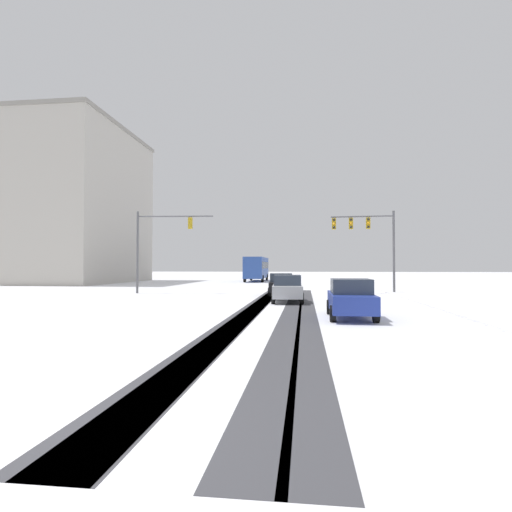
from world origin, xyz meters
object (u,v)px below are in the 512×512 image
at_px(traffic_signal_near_right, 368,233).
at_px(car_black_lead, 281,284).
at_px(car_silver_second, 287,288).
at_px(traffic_signal_near_left, 158,237).
at_px(bus_oncoming, 257,267).
at_px(car_blue_third, 351,298).
at_px(office_building_far_left_block, 59,206).

xyz_separation_m(traffic_signal_near_right, car_black_lead, (-6.73, -3.29, -3.94)).
xyz_separation_m(traffic_signal_near_right, car_silver_second, (-6.06, -8.61, -3.94)).
xyz_separation_m(traffic_signal_near_left, bus_oncoming, (4.72, 26.44, -2.44)).
relative_size(car_black_lead, bus_oncoming, 0.38).
xyz_separation_m(traffic_signal_near_left, car_silver_second, (10.48, -6.68, -3.62)).
xyz_separation_m(car_black_lead, car_silver_second, (0.67, -5.32, 0.00)).
relative_size(traffic_signal_near_right, car_blue_third, 1.58).
height_order(traffic_signal_near_left, car_black_lead, traffic_signal_near_left).
height_order(car_black_lead, bus_oncoming, bus_oncoming).
bearing_deg(traffic_signal_near_right, car_silver_second, -125.15).
bearing_deg(car_black_lead, traffic_signal_near_left, 172.10).
bearing_deg(car_black_lead, office_building_far_left_block, 146.07).
relative_size(bus_oncoming, office_building_far_left_block, 0.54).
bearing_deg(bus_oncoming, car_silver_second, -80.13).
height_order(car_blue_third, office_building_far_left_block, office_building_far_left_block).
bearing_deg(traffic_signal_near_right, bus_oncoming, 115.74).
bearing_deg(bus_oncoming, car_blue_third, -77.82).
distance_m(bus_oncoming, office_building_far_left_block, 27.87).
relative_size(traffic_signal_near_right, bus_oncoming, 0.59).
height_order(traffic_signal_near_right, car_silver_second, traffic_signal_near_right).
bearing_deg(traffic_signal_near_right, office_building_far_left_block, 155.09).
bearing_deg(car_blue_third, car_black_lead, 106.13).
height_order(car_blue_third, bus_oncoming, bus_oncoming).
distance_m(car_black_lead, bus_oncoming, 28.29).
bearing_deg(traffic_signal_near_right, traffic_signal_near_left, -173.35).
bearing_deg(traffic_signal_near_left, traffic_signal_near_right, 6.65).
distance_m(traffic_signal_near_left, car_black_lead, 10.54).
relative_size(traffic_signal_near_left, office_building_far_left_block, 0.32).
distance_m(traffic_signal_near_right, car_black_lead, 8.46).
height_order(traffic_signal_near_left, bus_oncoming, traffic_signal_near_left).
xyz_separation_m(car_silver_second, bus_oncoming, (-5.76, 33.12, 1.18)).
height_order(traffic_signal_near_left, office_building_far_left_block, office_building_far_left_block).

